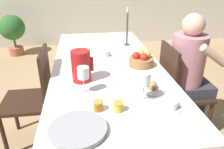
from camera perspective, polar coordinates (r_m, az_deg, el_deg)
ground_plane at (r=2.35m, az=-1.16°, el=-13.90°), size 20.00×20.00×0.00m
dining_table at (r=2.00m, az=-1.32°, el=0.61°), size 0.95×2.18×0.73m
chair_person_side at (r=2.16m, az=16.89°, el=-3.59°), size 0.42×0.42×0.91m
chair_opposite at (r=2.07m, az=-19.68°, el=-5.32°), size 0.42×0.42×0.91m
person_seated at (r=2.10m, az=19.79°, el=1.78°), size 0.39×0.41×1.18m
red_pitcher at (r=1.64m, az=-8.06°, el=2.23°), size 0.17×0.14×0.24m
wine_glass_water at (r=1.47m, az=-7.54°, el=0.16°), size 0.08×0.08×0.19m
wine_glass_juice at (r=1.38m, az=8.40°, el=-1.57°), size 0.08×0.08×0.20m
teacup_near_person at (r=1.38m, az=15.19°, el=-7.83°), size 0.13×0.13×0.06m
teacup_across at (r=2.14m, az=-1.75°, el=5.28°), size 0.13×0.13×0.06m
serving_tray at (r=1.18m, az=-8.92°, el=-13.99°), size 0.31×0.31×0.03m
bread_plate at (r=1.56m, az=10.37°, el=-3.32°), size 0.19×0.19×0.07m
jam_jar_amber at (r=1.31m, az=1.71°, el=-8.23°), size 0.06×0.06×0.06m
jam_jar_red at (r=1.32m, az=-3.61°, el=-8.07°), size 0.06×0.06×0.06m
fruit_bowl at (r=1.94m, az=7.66°, el=3.81°), size 0.22×0.22×0.13m
candlestick_tall at (r=2.45m, az=3.96°, el=11.40°), size 0.06×0.06×0.41m
potted_plant at (r=4.57m, az=-24.58°, el=10.54°), size 0.47×0.47×0.77m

